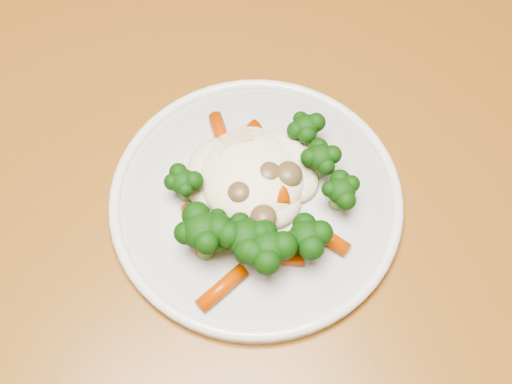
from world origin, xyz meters
TOP-DOWN VIEW (x-y plane):
  - dining_table at (0.23, -0.18)m, footprint 1.25×0.84m
  - plate at (0.11, -0.17)m, footprint 0.25×0.25m
  - meal at (0.11, -0.18)m, footprint 0.16×0.18m

SIDE VIEW (x-z plane):
  - dining_table at x=0.23m, z-range 0.28..1.03m
  - plate at x=0.11m, z-range 0.75..0.76m
  - meal at x=0.11m, z-range 0.76..0.80m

